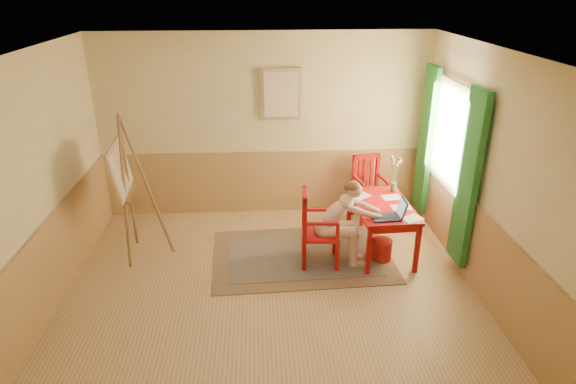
{
  "coord_description": "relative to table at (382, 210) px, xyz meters",
  "views": [
    {
      "loc": [
        -0.1,
        -4.91,
        3.45
      ],
      "look_at": [
        0.25,
        0.55,
        1.05
      ],
      "focal_mm": 30.26,
      "sensor_mm": 36.0,
      "label": 1
    }
  ],
  "objects": [
    {
      "name": "room",
      "position": [
        -1.53,
        -0.82,
        0.77
      ],
      "size": [
        5.04,
        4.54,
        2.84
      ],
      "color": "tan",
      "rests_on": "ground"
    },
    {
      "name": "wainscot",
      "position": [
        -1.53,
        -0.02,
        -0.13
      ],
      "size": [
        5.0,
        4.5,
        1.0
      ],
      "color": "tan",
      "rests_on": "room"
    },
    {
      "name": "window",
      "position": [
        0.89,
        0.28,
        0.71
      ],
      "size": [
        0.12,
        2.01,
        2.2
      ],
      "color": "white",
      "rests_on": "room"
    },
    {
      "name": "wall_portrait",
      "position": [
        -1.28,
        1.38,
        1.27
      ],
      "size": [
        0.6,
        0.05,
        0.76
      ],
      "color": "tan",
      "rests_on": "room"
    },
    {
      "name": "rug",
      "position": [
        -1.07,
        -0.07,
        -0.62
      ],
      "size": [
        2.46,
        1.69,
        0.02
      ],
      "color": "#8C7251",
      "rests_on": "room"
    },
    {
      "name": "table",
      "position": [
        0.0,
        0.0,
        0.0
      ],
      "size": [
        0.77,
        1.23,
        0.72
      ],
      "color": "#B00C0C",
      "rests_on": "room"
    },
    {
      "name": "chair_left",
      "position": [
        -0.91,
        -0.24,
        -0.12
      ],
      "size": [
        0.5,
        0.48,
        1.02
      ],
      "color": "#B00C0C",
      "rests_on": "room"
    },
    {
      "name": "chair_back",
      "position": [
        0.05,
        1.04,
        -0.13
      ],
      "size": [
        0.52,
        0.54,
        1.0
      ],
      "color": "#B00C0C",
      "rests_on": "room"
    },
    {
      "name": "figure",
      "position": [
        -0.6,
        -0.27,
        0.02
      ],
      "size": [
        0.88,
        0.4,
        1.17
      ],
      "color": "beige",
      "rests_on": "room"
    },
    {
      "name": "laptop",
      "position": [
        -0.0,
        -0.4,
        0.14
      ],
      "size": [
        0.42,
        0.26,
        0.25
      ],
      "color": "#1E2338",
      "rests_on": "table"
    },
    {
      "name": "papers",
      "position": [
        0.1,
        -0.02,
        0.09
      ],
      "size": [
        0.81,
        1.02,
        0.0
      ],
      "color": "white",
      "rests_on": "table"
    },
    {
      "name": "vase",
      "position": [
        0.25,
        0.42,
        0.32
      ],
      "size": [
        0.2,
        0.25,
        0.51
      ],
      "color": "#3F724C",
      "rests_on": "table"
    },
    {
      "name": "wastebasket",
      "position": [
        -0.03,
        -0.22,
        -0.48
      ],
      "size": [
        0.3,
        0.3,
        0.29
      ],
      "primitive_type": "cylinder",
      "rotation": [
        0.0,
        0.0,
        0.12
      ],
      "color": "red",
      "rests_on": "room"
    },
    {
      "name": "easel",
      "position": [
        -3.36,
        0.14,
        0.54
      ],
      "size": [
        0.68,
        0.88,
        1.97
      ],
      "color": "olive",
      "rests_on": "room"
    }
  ]
}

